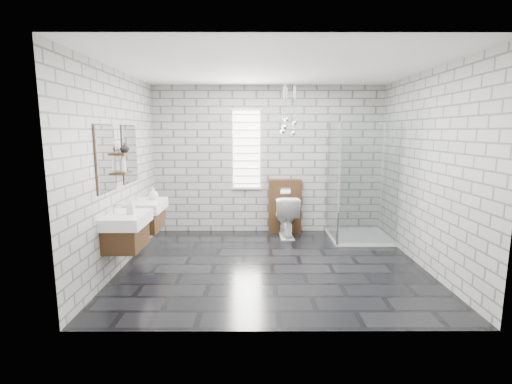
{
  "coord_description": "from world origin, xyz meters",
  "views": [
    {
      "loc": [
        -0.24,
        -5.07,
        1.89
      ],
      "look_at": [
        -0.23,
        0.35,
        0.99
      ],
      "focal_mm": 26.0,
      "sensor_mm": 36.0,
      "label": 1
    }
  ],
  "objects_px": {
    "vanity_right": "(144,207)",
    "cistern_panel": "(285,206)",
    "toilet": "(286,216)",
    "vanity_left": "(124,221)",
    "shower_enclosure": "(356,212)"
  },
  "relations": [
    {
      "from": "vanity_right",
      "to": "cistern_panel",
      "type": "bearing_deg",
      "value": 30.48
    },
    {
      "from": "vanity_left",
      "to": "shower_enclosure",
      "type": "height_order",
      "value": "shower_enclosure"
    },
    {
      "from": "vanity_left",
      "to": "vanity_right",
      "type": "distance_m",
      "value": 0.88
    },
    {
      "from": "cistern_panel",
      "to": "toilet",
      "type": "height_order",
      "value": "cistern_panel"
    },
    {
      "from": "vanity_left",
      "to": "toilet",
      "type": "distance_m",
      "value": 2.97
    },
    {
      "from": "vanity_left",
      "to": "cistern_panel",
      "type": "bearing_deg",
      "value": 44.6
    },
    {
      "from": "vanity_left",
      "to": "shower_enclosure",
      "type": "distance_m",
      "value": 3.81
    },
    {
      "from": "toilet",
      "to": "shower_enclosure",
      "type": "bearing_deg",
      "value": 164.93
    },
    {
      "from": "vanity_right",
      "to": "cistern_panel",
      "type": "distance_m",
      "value": 2.59
    },
    {
      "from": "cistern_panel",
      "to": "toilet",
      "type": "relative_size",
      "value": 1.34
    },
    {
      "from": "cistern_panel",
      "to": "toilet",
      "type": "distance_m",
      "value": 0.29
    },
    {
      "from": "vanity_right",
      "to": "toilet",
      "type": "distance_m",
      "value": 2.49
    },
    {
      "from": "cistern_panel",
      "to": "vanity_left",
      "type": "bearing_deg",
      "value": -135.4
    },
    {
      "from": "vanity_left",
      "to": "toilet",
      "type": "xyz_separation_m",
      "value": [
        2.22,
        1.93,
        -0.38
      ]
    },
    {
      "from": "vanity_right",
      "to": "shower_enclosure",
      "type": "xyz_separation_m",
      "value": [
        3.41,
        0.79,
        -0.25
      ]
    }
  ]
}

